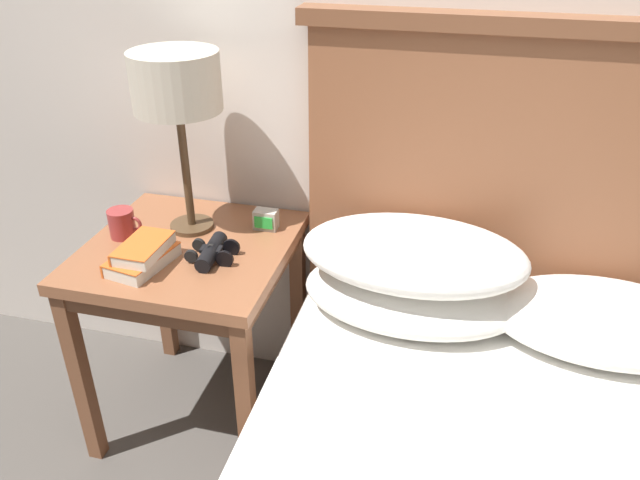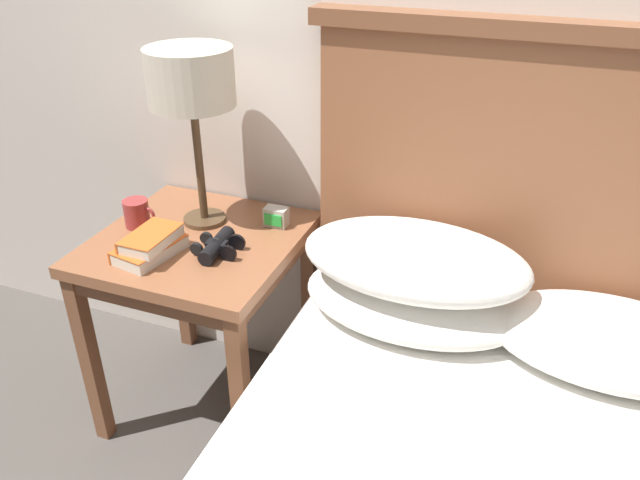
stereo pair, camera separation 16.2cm
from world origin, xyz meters
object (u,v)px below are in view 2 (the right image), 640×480
Objects in this scene: table_lamp at (191,83)px; coffee_mug at (137,213)px; book_on_nightstand at (149,249)px; binoculars_pair at (217,246)px; nightstand at (199,262)px; alarm_clock at (276,217)px; book_stacked_on_top at (150,238)px.

table_lamp reaches higher than coffee_mug.
book_on_nightstand is 0.19m from binoculars_pair.
nightstand is 9.27× the size of alarm_clock.
nightstand is 0.53m from table_lamp.
book_stacked_on_top is at bearing -114.97° from nightstand.
binoculars_pair is at bearing -49.66° from table_lamp.
table_lamp reaches higher than book_on_nightstand.
nightstand is at bearing -0.41° from coffee_mug.
table_lamp is 5.11× the size of coffee_mug.
nightstand is 4.00× the size of binoculars_pair.
book_stacked_on_top is 0.38m from alarm_clock.
nightstand is 1.23× the size of table_lamp.
coffee_mug is 1.47× the size of alarm_clock.
book_stacked_on_top is at bearing -154.44° from binoculars_pair.
table_lamp is at bearing 30.20° from coffee_mug.
coffee_mug is at bearing 179.59° from nightstand.
binoculars_pair is 0.31m from coffee_mug.
book_on_nightstand is at bearing -99.37° from table_lamp.
table_lamp is at bearing -167.20° from alarm_clock.
book_on_nightstand is at bearing -132.12° from alarm_clock.
nightstand is at bearing 65.03° from book_stacked_on_top.
alarm_clock is at bearing 47.88° from book_on_nightstand.
book_stacked_on_top is (0.01, 0.00, 0.04)m from book_on_nightstand.
nightstand is at bearing -73.63° from table_lamp.
book_on_nightstand is (-0.04, -0.24, -0.41)m from table_lamp.
book_stacked_on_top is 0.18m from binoculars_pair.
alarm_clock is at bearing 66.87° from binoculars_pair.
book_stacked_on_top is at bearing -131.56° from alarm_clock.
alarm_clock is (0.25, 0.28, -0.02)m from book_stacked_on_top.
binoculars_pair is at bearing 25.27° from book_on_nightstand.
table_lamp is 0.48m from book_on_nightstand.
alarm_clock reaches higher than book_on_nightstand.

